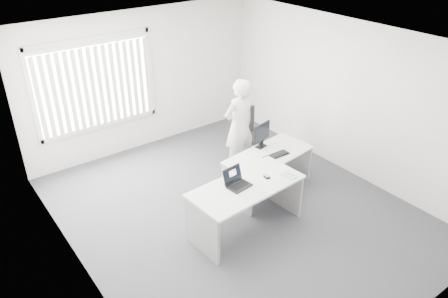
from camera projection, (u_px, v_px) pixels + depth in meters
ground at (235, 210)px, 7.24m from camera, size 6.00×6.00×0.00m
wall_back at (144, 80)px, 8.68m from camera, size 5.00×0.02×2.80m
wall_front at (417, 241)px, 4.46m from camera, size 5.00×0.02×2.80m
wall_left at (74, 191)px, 5.26m from camera, size 0.02×6.00×2.80m
wall_right at (345, 98)px, 7.88m from camera, size 0.02×6.00×2.80m
ceiling at (238, 43)px, 5.90m from camera, size 5.00×6.00×0.02m
window at (95, 84)px, 8.06m from camera, size 2.32×0.06×1.76m
blinds at (97, 87)px, 8.03m from camera, size 2.20×0.10×1.50m
desk_near at (246, 197)px, 6.58m from camera, size 1.79×0.93×0.80m
desk_far at (268, 164)px, 7.54m from camera, size 1.66×0.93×0.72m
office_chair at (247, 143)px, 8.67m from camera, size 0.69×0.69×1.02m
person at (239, 126)px, 8.00m from camera, size 0.67×0.45×1.81m
laptop at (239, 179)px, 6.36m from camera, size 0.38×0.34×0.27m
paper_sheet at (270, 178)px, 6.65m from camera, size 0.33×0.23×0.00m
mouse at (267, 176)px, 6.63m from camera, size 0.08×0.12×0.04m
booklet at (289, 176)px, 6.68m from camera, size 0.18×0.24×0.01m
keyboard at (276, 155)px, 7.38m from camera, size 0.48×0.17×0.02m
monitor at (261, 135)px, 7.57m from camera, size 0.46×0.23×0.44m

